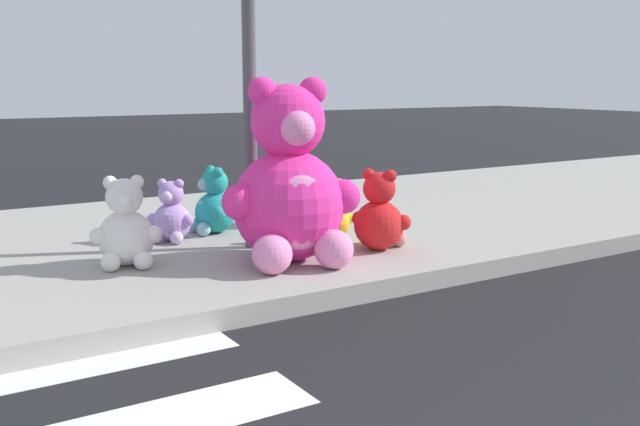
{
  "coord_description": "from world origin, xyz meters",
  "views": [
    {
      "loc": [
        -1.68,
        -0.98,
        1.54
      ],
      "look_at": [
        1.17,
        3.6,
        0.55
      ],
      "focal_mm": 40.96,
      "sensor_mm": 36.0,
      "label": 1
    }
  ],
  "objects": [
    {
      "name": "plush_pink_large",
      "position": [
        1.03,
        3.81,
        0.71
      ],
      "size": [
        1.07,
        0.99,
        1.41
      ],
      "color": "#F22D93",
      "rests_on": "sidewalk"
    },
    {
      "name": "sign_pole",
      "position": [
        1.0,
        4.4,
        1.85
      ],
      "size": [
        0.56,
        0.11,
        3.2
      ],
      "color": "#4C4C51",
      "rests_on": "sidewalk"
    },
    {
      "name": "plush_red",
      "position": [
        1.87,
        3.78,
        0.42
      ],
      "size": [
        0.48,
        0.47,
        0.67
      ],
      "color": "red",
      "rests_on": "sidewalk"
    },
    {
      "name": "plush_teal",
      "position": [
        0.96,
        5.11,
        0.4
      ],
      "size": [
        0.41,
        0.47,
        0.61
      ],
      "color": "teal",
      "rests_on": "sidewalk"
    },
    {
      "name": "plush_lime",
      "position": [
        1.72,
        5.11,
        0.42
      ],
      "size": [
        0.48,
        0.48,
        0.67
      ],
      "color": "#8CD133",
      "rests_on": "sidewalk"
    },
    {
      "name": "plush_lavender",
      "position": [
        0.51,
        4.98,
        0.37
      ],
      "size": [
        0.39,
        0.39,
        0.55
      ],
      "color": "#B28CD8",
      "rests_on": "sidewalk"
    },
    {
      "name": "sidewalk",
      "position": [
        0.0,
        5.2,
        0.07
      ],
      "size": [
        28.0,
        4.4,
        0.15
      ],
      "primitive_type": "cube",
      "color": "#9E9B93",
      "rests_on": "ground_plane"
    },
    {
      "name": "plush_white",
      "position": [
        -0.08,
        4.35,
        0.42
      ],
      "size": [
        0.51,
        0.49,
        0.69
      ],
      "color": "white",
      "rests_on": "sidewalk"
    },
    {
      "name": "plush_yellow",
      "position": [
        1.69,
        4.26,
        0.37
      ],
      "size": [
        0.39,
        0.4,
        0.55
      ],
      "color": "yellow",
      "rests_on": "sidewalk"
    }
  ]
}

